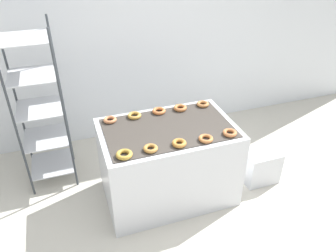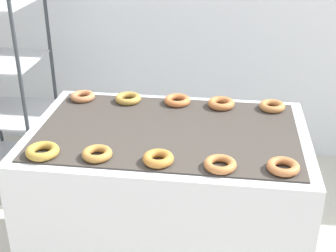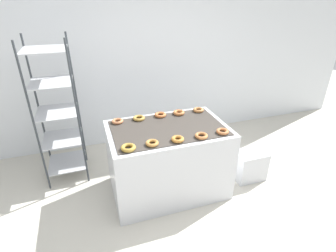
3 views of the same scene
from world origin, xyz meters
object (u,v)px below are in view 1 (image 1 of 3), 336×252
Objects in this scene: donut_near_rightmost at (230,133)px; donut_far_left at (134,115)px; donut_near_right at (206,139)px; donut_far_rightmost at (203,104)px; fryer_machine at (168,162)px; donut_far_leftmost at (110,120)px; donut_far_center at (159,111)px; glaze_bin at (260,166)px; donut_near_left at (151,148)px; donut_near_leftmost at (124,154)px; baking_rack_cart at (40,108)px; donut_near_center at (179,143)px; donut_far_right at (180,108)px.

donut_far_left is at bearing 141.65° from donut_near_rightmost.
donut_near_right is 0.69m from donut_far_rightmost.
fryer_machine is 9.44× the size of donut_far_left.
fryer_machine is 9.99× the size of donut_far_leftmost.
donut_far_left is 0.27m from donut_far_center.
fryer_machine is 1.13m from glaze_bin.
donut_far_rightmost is at bearing 31.18° from fryer_machine.
donut_near_leftmost is at bearing -177.16° from donut_near_left.
baking_rack_cart is 1.02m from donut_far_left.
fryer_machine is at bearing 129.21° from donut_near_right.
donut_near_rightmost is (0.79, -0.00, -0.00)m from donut_near_left.
donut_near_left is (-1.37, -0.17, 0.69)m from glaze_bin.
donut_near_rightmost is 1.01m from donut_far_left.
donut_near_center is 0.97× the size of donut_near_right.
donut_near_center is at bearing -67.29° from donut_far_left.
donut_far_rightmost reaches higher than glaze_bin.
donut_near_leftmost is 1.04m from donut_near_rightmost.
donut_far_leftmost and donut_far_left have the same top height.
donut_near_right is 1.01m from donut_far_leftmost.
baking_rack_cart is 1.39m from donut_near_left.
donut_near_right is (0.27, -0.01, -0.00)m from donut_near_center.
fryer_machine is 9.46× the size of donut_far_center.
fryer_machine is 10.22× the size of donut_near_left.
donut_near_rightmost is at bearing -31.12° from baking_rack_cart.
donut_near_left is 0.92× the size of donut_far_right.
donut_near_leftmost reaches higher than donut_far_center.
donut_far_center is (1.20, -0.41, -0.04)m from baking_rack_cart.
donut_near_center is (0.27, -0.01, 0.00)m from donut_near_left.
donut_near_center is at bearing 0.51° from donut_near_leftmost.
donut_near_right is 0.96× the size of donut_far_left.
donut_near_leftmost is (-1.61, -0.18, 0.70)m from glaze_bin.
donut_far_leftmost is 0.94× the size of donut_far_right.
donut_far_right reaches higher than donut_far_center.
glaze_bin is at bearing 9.30° from donut_near_center.
donut_near_leftmost is 1.10× the size of donut_near_center.
baking_rack_cart is at bearing 161.40° from donut_far_center.
glaze_bin is at bearing -37.92° from donut_far_rightmost.
baking_rack_cart is at bearing 148.13° from donut_far_leftmost.
glaze_bin is 1.18m from donut_far_right.
donut_far_left is (0.01, 0.62, 0.00)m from donut_near_left.
donut_far_left is (-0.27, 0.32, 0.46)m from fryer_machine.
donut_far_leftmost is 0.99× the size of donut_far_rightmost.
donut_far_center is (0.01, 0.32, 0.46)m from fryer_machine.
donut_near_center is at bearing -50.16° from donut_far_leftmost.
donut_far_left is at bearing 179.88° from donut_far_rightmost.
baking_rack_cart is 4.58× the size of glaze_bin.
donut_near_right is (-0.83, -0.19, 0.69)m from glaze_bin.
fryer_machine is 9.90× the size of donut_near_rightmost.
donut_near_leftmost is 0.51m from donut_near_center.
donut_near_center is 0.94× the size of donut_far_center.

